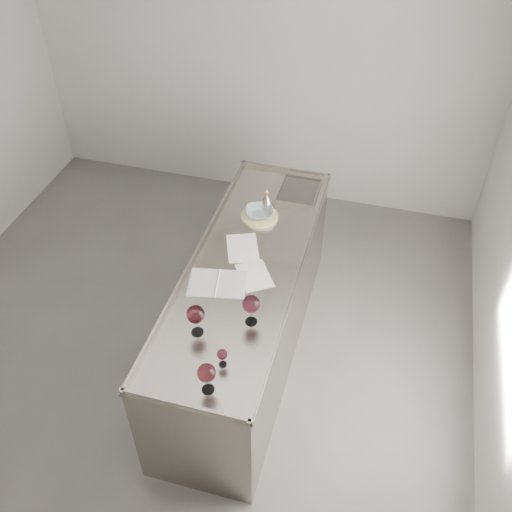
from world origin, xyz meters
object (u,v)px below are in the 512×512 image
(wine_glass_small, at_px, (222,355))
(wine_funnel, at_px, (267,203))
(notebook, at_px, (217,283))
(ceramic_bowl, at_px, (259,212))
(counter, at_px, (247,309))
(wine_glass_right, at_px, (251,305))
(wine_glass_middle, at_px, (207,374))
(wine_glass_left, at_px, (196,315))

(wine_glass_small, relative_size, wine_funnel, 0.64)
(wine_funnel, bearing_deg, notebook, -97.08)
(ceramic_bowl, bearing_deg, counter, -85.06)
(wine_glass_right, xyz_separation_m, ceramic_bowl, (-0.23, 1.03, -0.11))
(wine_glass_right, height_order, wine_glass_small, wine_glass_right)
(counter, height_order, wine_glass_middle, wine_glass_middle)
(wine_glass_middle, distance_m, notebook, 0.84)
(wine_glass_small, bearing_deg, wine_glass_right, 78.98)
(wine_glass_left, xyz_separation_m, notebook, (-0.01, 0.43, -0.15))
(wine_glass_small, bearing_deg, notebook, 111.00)
(wine_glass_left, bearing_deg, wine_glass_small, -40.44)
(wine_glass_right, distance_m, ceramic_bowl, 1.06)
(notebook, distance_m, wine_funnel, 0.89)
(counter, distance_m, wine_glass_small, 1.03)
(wine_glass_right, relative_size, wine_funnel, 1.11)
(wine_glass_middle, distance_m, wine_glass_small, 0.20)
(wine_funnel, bearing_deg, ceramic_bowl, -103.64)
(wine_glass_left, relative_size, wine_glass_small, 1.75)
(ceramic_bowl, bearing_deg, wine_glass_right, -77.65)
(wine_glass_left, height_order, wine_glass_middle, wine_glass_left)
(counter, height_order, wine_glass_small, wine_glass_small)
(counter, height_order, wine_glass_left, wine_glass_left)
(notebook, distance_m, ceramic_bowl, 0.78)
(wine_glass_left, xyz_separation_m, wine_glass_right, (0.29, 0.17, -0.00))
(counter, height_order, wine_glass_right, wine_glass_right)
(notebook, bearing_deg, wine_funnel, 72.14)
(counter, relative_size, wine_glass_right, 11.10)
(wine_glass_right, bearing_deg, wine_glass_middle, -100.02)
(wine_glass_left, bearing_deg, wine_funnel, 85.81)
(notebook, height_order, ceramic_bowl, ceramic_bowl)
(wine_glass_right, distance_m, wine_glass_small, 0.37)
(counter, relative_size, wine_glass_small, 19.23)
(wine_glass_left, height_order, wine_glass_small, wine_glass_left)
(ceramic_bowl, bearing_deg, wine_glass_left, -93.30)
(wine_glass_left, relative_size, notebook, 0.52)
(wine_glass_left, height_order, ceramic_bowl, wine_glass_left)
(wine_glass_middle, distance_m, wine_funnel, 1.69)
(wine_glass_right, xyz_separation_m, wine_funnel, (-0.20, 1.14, -0.09))
(counter, xyz_separation_m, wine_glass_middle, (0.08, -1.05, 0.61))
(wine_glass_right, distance_m, notebook, 0.43)
(wine_glass_right, height_order, ceramic_bowl, wine_glass_right)
(wine_glass_left, relative_size, ceramic_bowl, 1.05)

